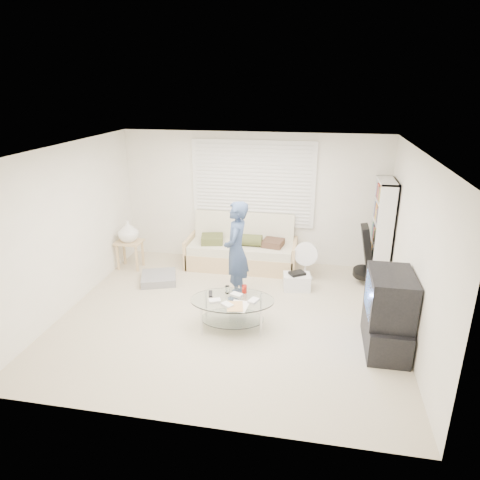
% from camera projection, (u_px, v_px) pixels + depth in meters
% --- Properties ---
extents(ground, '(5.00, 5.00, 0.00)m').
position_uv_depth(ground, '(230.00, 315.00, 6.51)').
color(ground, beige).
rests_on(ground, ground).
extents(room_shell, '(5.02, 4.52, 2.51)m').
position_uv_depth(room_shell, '(235.00, 204.00, 6.39)').
color(room_shell, silver).
rests_on(room_shell, ground).
extents(window_blinds, '(2.32, 0.08, 1.62)m').
position_uv_depth(window_blinds, '(253.00, 184.00, 8.00)').
color(window_blinds, silver).
rests_on(window_blinds, ground).
extents(futon_sofa, '(2.07, 0.83, 1.01)m').
position_uv_depth(futon_sofa, '(242.00, 250.00, 8.15)').
color(futon_sofa, tan).
rests_on(futon_sofa, ground).
extents(grey_floor_pillow, '(0.76, 0.76, 0.13)m').
position_uv_depth(grey_floor_pillow, '(159.00, 278.00, 7.59)').
color(grey_floor_pillow, slate).
rests_on(grey_floor_pillow, ground).
extents(side_table, '(0.47, 0.38, 0.94)m').
position_uv_depth(side_table, '(128.00, 233.00, 7.96)').
color(side_table, tan).
rests_on(side_table, ground).
extents(bookshelf, '(0.29, 0.77, 1.82)m').
position_uv_depth(bookshelf, '(381.00, 232.00, 7.35)').
color(bookshelf, white).
rests_on(bookshelf, ground).
extents(guitar_case, '(0.39, 0.39, 1.04)m').
position_uv_depth(guitar_case, '(367.00, 259.00, 7.40)').
color(guitar_case, black).
rests_on(guitar_case, ground).
extents(floor_fan, '(0.43, 0.29, 0.71)m').
position_uv_depth(floor_fan, '(306.00, 258.00, 7.58)').
color(floor_fan, white).
rests_on(floor_fan, ground).
extents(storage_bin, '(0.49, 0.37, 0.32)m').
position_uv_depth(storage_bin, '(297.00, 281.00, 7.30)').
color(storage_bin, white).
rests_on(storage_bin, ground).
extents(tv_unit, '(0.55, 0.99, 1.07)m').
position_uv_depth(tv_unit, '(388.00, 313.00, 5.55)').
color(tv_unit, black).
rests_on(tv_unit, ground).
extents(coffee_table, '(1.28, 0.90, 0.56)m').
position_uv_depth(coffee_table, '(232.00, 305.00, 6.08)').
color(coffee_table, silver).
rests_on(coffee_table, ground).
extents(standing_person, '(0.39, 0.59, 1.63)m').
position_uv_depth(standing_person, '(236.00, 251.00, 6.80)').
color(standing_person, navy).
rests_on(standing_person, ground).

